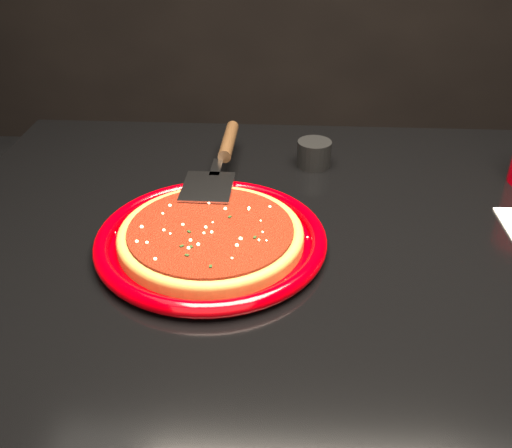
{
  "coord_description": "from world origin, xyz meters",
  "views": [
    {
      "loc": [
        -0.08,
        -0.69,
        1.2
      ],
      "look_at": [
        -0.12,
        -0.01,
        0.77
      ],
      "focal_mm": 40.0,
      "sensor_mm": 36.0,
      "label": 1
    }
  ],
  "objects_px": {
    "pizza_server": "(220,160)",
    "ramekin": "(314,154)",
    "plate": "(211,239)",
    "table": "(325,409)"
  },
  "relations": [
    {
      "from": "table",
      "to": "pizza_server",
      "type": "height_order",
      "value": "pizza_server"
    },
    {
      "from": "plate",
      "to": "pizza_server",
      "type": "distance_m",
      "value": 0.19
    },
    {
      "from": "ramekin",
      "to": "table",
      "type": "bearing_deg",
      "value": -80.94
    },
    {
      "from": "table",
      "to": "plate",
      "type": "xyz_separation_m",
      "value": [
        -0.18,
        -0.04,
        0.39
      ]
    },
    {
      "from": "table",
      "to": "ramekin",
      "type": "distance_m",
      "value": 0.45
    },
    {
      "from": "plate",
      "to": "ramekin",
      "type": "xyz_separation_m",
      "value": [
        0.15,
        0.26,
        0.01
      ]
    },
    {
      "from": "pizza_server",
      "to": "ramekin",
      "type": "xyz_separation_m",
      "value": [
        0.16,
        0.07,
        -0.02
      ]
    },
    {
      "from": "plate",
      "to": "table",
      "type": "bearing_deg",
      "value": 13.54
    },
    {
      "from": "plate",
      "to": "ramekin",
      "type": "bearing_deg",
      "value": 60.48
    },
    {
      "from": "plate",
      "to": "ramekin",
      "type": "distance_m",
      "value": 0.3
    }
  ]
}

